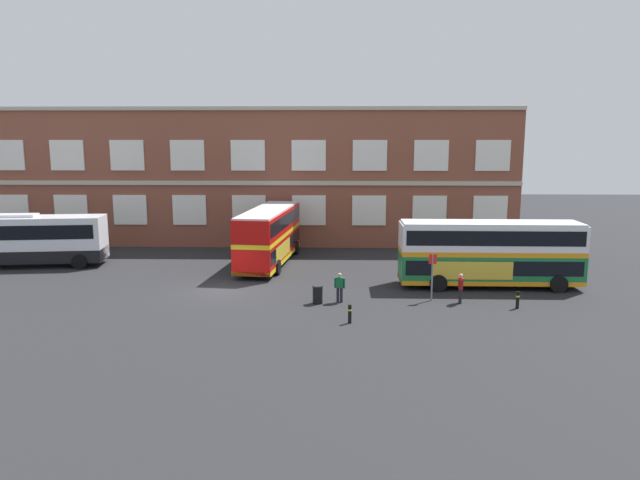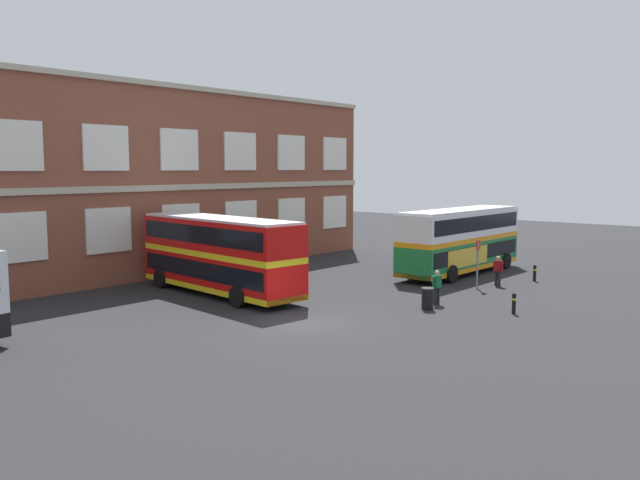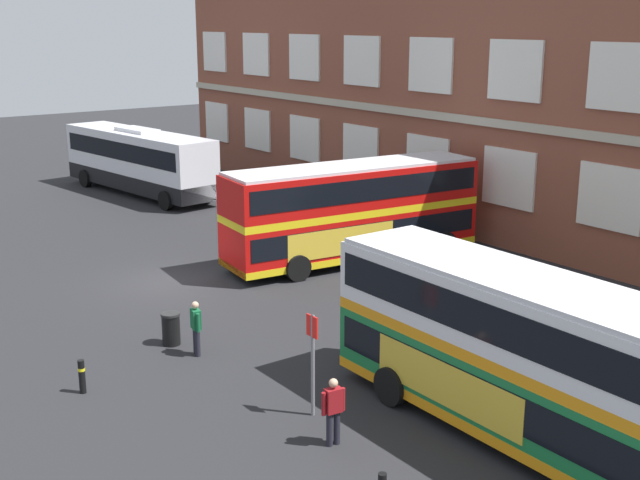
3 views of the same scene
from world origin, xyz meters
TOP-DOWN VIEW (x-y plane):
  - ground_plane at (0.00, 2.00)m, footprint 120.00×120.00m
  - brick_terminal_building at (-0.42, 17.98)m, footprint 45.10×8.19m
  - double_decker_near at (1.98, 7.48)m, footprint 3.83×11.22m
  - double_decker_middle at (16.28, 1.15)m, footprint 11.03×2.96m
  - waiting_passenger at (13.74, -2.59)m, footprint 0.29×0.64m
  - second_passenger at (7.00, -2.58)m, footprint 0.64×0.32m
  - bus_stand_flag at (12.23, -2.08)m, footprint 0.44×0.10m
  - station_litter_bin at (5.77, -2.80)m, footprint 0.60×0.60m
  - safety_bollard_west at (16.63, -3.56)m, footprint 0.19×0.19m
  - safety_bollard_east at (7.47, -6.31)m, footprint 0.19×0.19m

SIDE VIEW (x-z plane):
  - ground_plane at x=0.00m, z-range 0.00..0.00m
  - safety_bollard_west at x=16.63m, z-range 0.02..0.97m
  - safety_bollard_east at x=7.47m, z-range 0.02..0.97m
  - station_litter_bin at x=5.77m, z-range 0.01..1.04m
  - waiting_passenger at x=13.74m, z-range 0.08..1.78m
  - second_passenger at x=7.00m, z-range 0.08..1.78m
  - bus_stand_flag at x=12.23m, z-range 0.29..2.99m
  - double_decker_near at x=1.98m, z-range 0.11..4.18m
  - double_decker_middle at x=16.28m, z-range 0.11..4.18m
  - brick_terminal_building at x=-0.42m, z-range -0.15..11.51m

